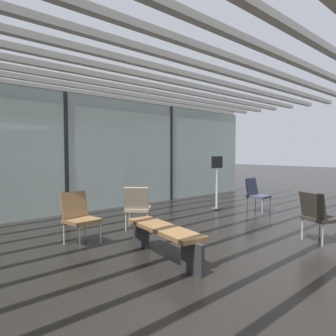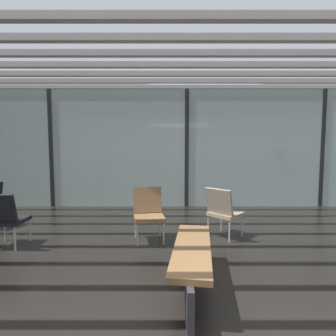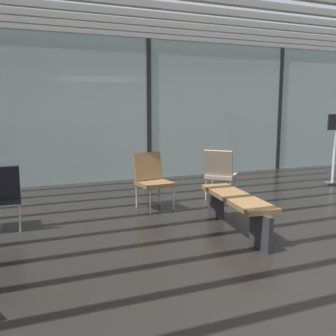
{
  "view_description": "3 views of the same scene",
  "coord_description": "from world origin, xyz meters",
  "px_view_note": "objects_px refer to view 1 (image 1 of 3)",
  "views": [
    {
      "loc": [
        -2.99,
        -1.99,
        1.55
      ],
      "look_at": [
        1.56,
        3.13,
        1.18
      ],
      "focal_mm": 31.75,
      "sensor_mm": 36.0,
      "label": 1
    },
    {
      "loc": [
        -0.48,
        -1.59,
        1.57
      ],
      "look_at": [
        -0.46,
        7.32,
        0.83
      ],
      "focal_mm": 27.94,
      "sensor_mm": 36.0,
      "label": 2
    },
    {
      "loc": [
        -2.82,
        -2.85,
        1.58
      ],
      "look_at": [
        -0.97,
        1.68,
        0.8
      ],
      "focal_mm": 41.07,
      "sensor_mm": 36.0,
      "label": 3
    }
  ],
  "objects_px": {
    "parked_airplane": "(29,134)",
    "lounge_chair_3": "(79,214)",
    "lounge_chair_2": "(137,205)",
    "info_sign": "(217,184)",
    "lounge_chair_0": "(318,214)",
    "waiting_bench": "(163,234)",
    "lounge_chair_5": "(256,193)"
  },
  "relations": [
    {
      "from": "waiting_bench",
      "to": "lounge_chair_5",
      "type": "bearing_deg",
      "value": -68.52
    },
    {
      "from": "lounge_chair_2",
      "to": "lounge_chair_5",
      "type": "height_order",
      "value": "same"
    },
    {
      "from": "lounge_chair_0",
      "to": "lounge_chair_3",
      "type": "xyz_separation_m",
      "value": [
        -3.09,
        2.66,
        0.0
      ]
    },
    {
      "from": "parked_airplane",
      "to": "lounge_chair_0",
      "type": "bearing_deg",
      "value": -81.89
    },
    {
      "from": "lounge_chair_0",
      "to": "waiting_bench",
      "type": "relative_size",
      "value": 0.52
    },
    {
      "from": "parked_airplane",
      "to": "info_sign",
      "type": "distance_m",
      "value": 8.13
    },
    {
      "from": "lounge_chair_2",
      "to": "info_sign",
      "type": "bearing_deg",
      "value": -129.95
    },
    {
      "from": "lounge_chair_5",
      "to": "waiting_bench",
      "type": "bearing_deg",
      "value": -168.74
    },
    {
      "from": "parked_airplane",
      "to": "lounge_chair_0",
      "type": "relative_size",
      "value": 16.36
    },
    {
      "from": "lounge_chair_3",
      "to": "info_sign",
      "type": "relative_size",
      "value": 0.6
    },
    {
      "from": "lounge_chair_2",
      "to": "info_sign",
      "type": "height_order",
      "value": "info_sign"
    },
    {
      "from": "lounge_chair_5",
      "to": "info_sign",
      "type": "height_order",
      "value": "info_sign"
    },
    {
      "from": "info_sign",
      "to": "lounge_chair_5",
      "type": "bearing_deg",
      "value": -56.25
    },
    {
      "from": "lounge_chair_5",
      "to": "parked_airplane",
      "type": "bearing_deg",
      "value": 107.39
    },
    {
      "from": "lounge_chair_0",
      "to": "lounge_chair_3",
      "type": "distance_m",
      "value": 4.08
    },
    {
      "from": "lounge_chair_3",
      "to": "lounge_chair_5",
      "type": "relative_size",
      "value": 1.0
    },
    {
      "from": "lounge_chair_0",
      "to": "lounge_chair_2",
      "type": "relative_size",
      "value": 1.0
    },
    {
      "from": "lounge_chair_2",
      "to": "lounge_chair_3",
      "type": "distance_m",
      "value": 1.27
    },
    {
      "from": "lounge_chair_5",
      "to": "lounge_chair_0",
      "type": "bearing_deg",
      "value": -128.71
    },
    {
      "from": "lounge_chair_0",
      "to": "lounge_chair_5",
      "type": "xyz_separation_m",
      "value": [
        1.58,
        2.19,
        0.0
      ]
    },
    {
      "from": "parked_airplane",
      "to": "lounge_chair_5",
      "type": "xyz_separation_m",
      "value": [
        3.09,
        -8.4,
        -1.78
      ]
    },
    {
      "from": "lounge_chair_0",
      "to": "lounge_chair_5",
      "type": "relative_size",
      "value": 1.0
    },
    {
      "from": "lounge_chair_0",
      "to": "lounge_chair_2",
      "type": "distance_m",
      "value": 3.29
    },
    {
      "from": "lounge_chair_5",
      "to": "lounge_chair_3",
      "type": "bearing_deg",
      "value": 171.36
    },
    {
      "from": "parked_airplane",
      "to": "waiting_bench",
      "type": "xyz_separation_m",
      "value": [
        -0.98,
        -9.43,
        -1.91
      ]
    },
    {
      "from": "parked_airplane",
      "to": "lounge_chair_3",
      "type": "height_order",
      "value": "parked_airplane"
    },
    {
      "from": "waiting_bench",
      "to": "lounge_chair_2",
      "type": "bearing_deg",
      "value": -15.62
    },
    {
      "from": "waiting_bench",
      "to": "info_sign",
      "type": "relative_size",
      "value": 1.17
    },
    {
      "from": "lounge_chair_3",
      "to": "info_sign",
      "type": "bearing_deg",
      "value": -5.38
    },
    {
      "from": "parked_airplane",
      "to": "info_sign",
      "type": "height_order",
      "value": "parked_airplane"
    },
    {
      "from": "lounge_chair_3",
      "to": "info_sign",
      "type": "distance_m",
      "value": 4.13
    },
    {
      "from": "info_sign",
      "to": "lounge_chair_3",
      "type": "bearing_deg",
      "value": -174.91
    }
  ]
}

